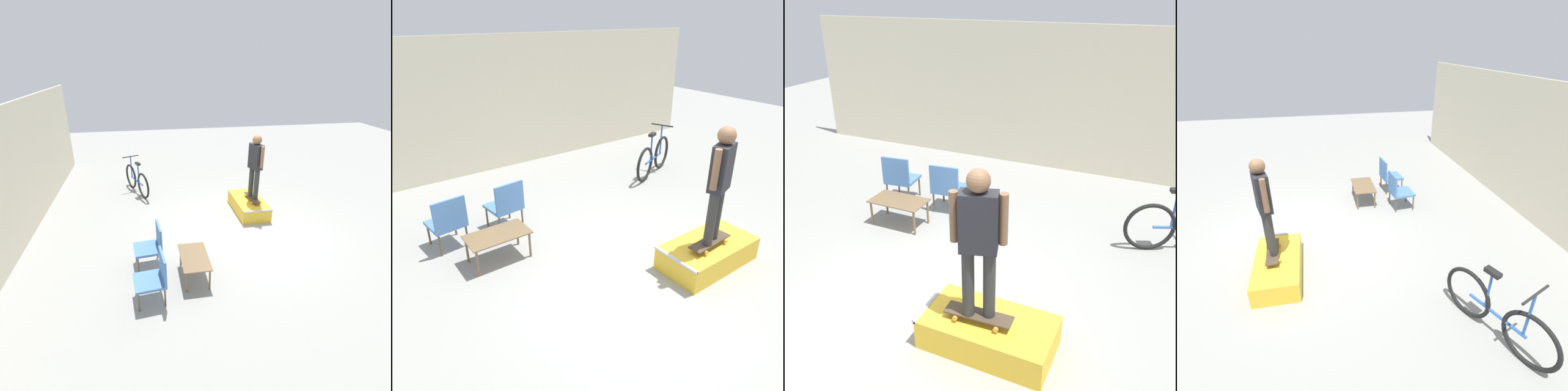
# 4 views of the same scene
# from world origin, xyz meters

# --- Properties ---
(ground_plane) EXTENTS (24.00, 24.00, 0.00)m
(ground_plane) POSITION_xyz_m (0.00, 0.00, 0.00)
(ground_plane) COLOR gray
(house_wall_back) EXTENTS (12.00, 0.06, 3.00)m
(house_wall_back) POSITION_xyz_m (0.00, 5.05, 1.50)
(house_wall_back) COLOR beige
(house_wall_back) RESTS_ON ground_plane
(skate_ramp_box) EXTENTS (1.47, 0.75, 0.39)m
(skate_ramp_box) POSITION_xyz_m (0.88, -0.43, 0.18)
(skate_ramp_box) COLOR gold
(skate_ramp_box) RESTS_ON ground_plane
(skateboard_on_ramp) EXTENTS (0.76, 0.29, 0.07)m
(skateboard_on_ramp) POSITION_xyz_m (0.80, -0.49, 0.45)
(skateboard_on_ramp) COLOR #473828
(skateboard_on_ramp) RESTS_ON skate_ramp_box
(person_skater) EXTENTS (0.55, 0.30, 1.67)m
(person_skater) POSITION_xyz_m (0.80, -0.49, 1.44)
(person_skater) COLOR #2D2D2D
(person_skater) RESTS_ON skateboard_on_ramp
(coffee_table) EXTENTS (0.93, 0.52, 0.45)m
(coffee_table) POSITION_xyz_m (-1.57, 1.49, 0.39)
(coffee_table) COLOR brown
(coffee_table) RESTS_ON ground_plane
(patio_chair_left) EXTENTS (0.57, 0.57, 0.90)m
(patio_chair_left) POSITION_xyz_m (-2.05, 2.26, 0.49)
(patio_chair_left) COLOR brown
(patio_chair_left) RESTS_ON ground_plane
(patio_chair_right) EXTENTS (0.57, 0.57, 0.90)m
(patio_chair_right) POSITION_xyz_m (-1.06, 2.26, 0.49)
(patio_chair_right) COLOR brown
(patio_chair_right) RESTS_ON ground_plane
(bicycle) EXTENTS (1.64, 0.76, 1.09)m
(bicycle) POSITION_xyz_m (2.74, 2.56, 0.41)
(bicycle) COLOR black
(bicycle) RESTS_ON ground_plane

